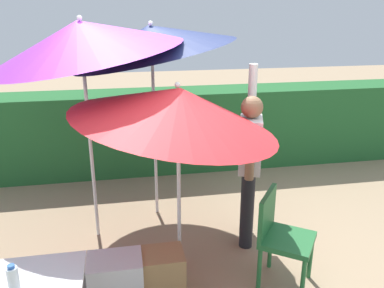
# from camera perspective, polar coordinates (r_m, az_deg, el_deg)

# --- Properties ---
(ground_plane) EXTENTS (24.00, 24.00, 0.00)m
(ground_plane) POSITION_cam_1_polar(r_m,az_deg,el_deg) (4.28, 0.75, -15.39)
(ground_plane) COLOR #9E8466
(hedge_row) EXTENTS (8.00, 0.70, 1.22)m
(hedge_row) POSITION_cam_1_polar(r_m,az_deg,el_deg) (6.15, -3.49, 2.02)
(hedge_row) COLOR #23602D
(hedge_row) RESTS_ON ground_plane
(umbrella_rainbow) EXTENTS (1.83, 1.80, 2.45)m
(umbrella_rainbow) POSITION_cam_1_polar(r_m,az_deg,el_deg) (4.40, -5.85, 14.59)
(umbrella_rainbow) COLOR silver
(umbrella_rainbow) RESTS_ON ground_plane
(umbrella_orange) EXTENTS (1.87, 1.85, 1.93)m
(umbrella_orange) POSITION_cam_1_polar(r_m,az_deg,el_deg) (3.46, -2.05, 5.45)
(umbrella_orange) COLOR silver
(umbrella_orange) RESTS_ON ground_plane
(umbrella_yellow) EXTENTS (1.94, 1.91, 2.48)m
(umbrella_yellow) POSITION_cam_1_polar(r_m,az_deg,el_deg) (4.00, -15.63, 14.36)
(umbrella_yellow) COLOR silver
(umbrella_yellow) RESTS_ON ground_plane
(person_vendor) EXTENTS (0.32, 0.55, 1.88)m
(person_vendor) POSITION_cam_1_polar(r_m,az_deg,el_deg) (4.13, 8.23, -2.24)
(person_vendor) COLOR black
(person_vendor) RESTS_ON ground_plane
(chair_plastic) EXTENTS (0.61, 0.61, 0.89)m
(chair_plastic) POSITION_cam_1_polar(r_m,az_deg,el_deg) (3.71, 12.50, -12.47)
(chair_plastic) COLOR #236633
(chair_plastic) RESTS_ON ground_plane
(cooler_box) EXTENTS (0.46, 0.34, 0.43)m
(cooler_box) POSITION_cam_1_polar(r_m,az_deg,el_deg) (3.65, -10.89, -18.60)
(cooler_box) COLOR silver
(cooler_box) RESTS_ON ground_plane
(crate_cardboard) EXTENTS (0.38, 0.32, 0.40)m
(crate_cardboard) POSITION_cam_1_polar(r_m,az_deg,el_deg) (3.71, -4.24, -17.87)
(crate_cardboard) COLOR #9E7A4C
(crate_cardboard) RESTS_ON ground_plane
(bottle_water) EXTENTS (0.07, 0.07, 0.24)m
(bottle_water) POSITION_cam_1_polar(r_m,az_deg,el_deg) (2.80, -24.20, -17.67)
(bottle_water) COLOR silver
(bottle_water) RESTS_ON folding_table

